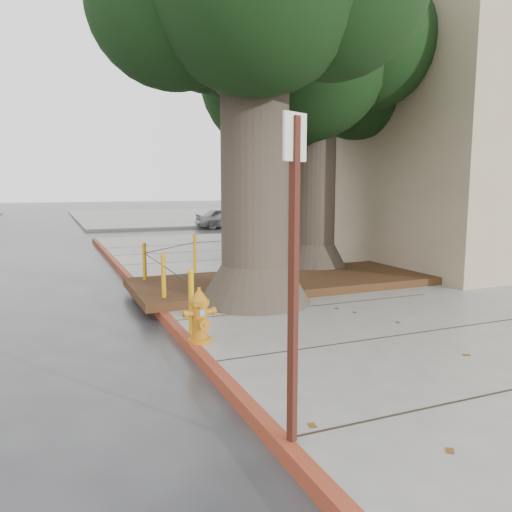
{
  "coord_description": "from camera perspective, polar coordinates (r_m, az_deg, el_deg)",
  "views": [
    {
      "loc": [
        -3.73,
        -5.51,
        2.24
      ],
      "look_at": [
        -0.57,
        2.01,
        1.1
      ],
      "focal_mm": 35.0,
      "sensor_mm": 36.0,
      "label": 1
    }
  ],
  "objects": [
    {
      "name": "building_side_white",
      "position": [
        37.24,
        9.41,
        11.36
      ],
      "size": [
        10.0,
        10.0,
        9.0
      ],
      "primitive_type": "cube",
      "color": "silver",
      "rests_on": "ground"
    },
    {
      "name": "signpost",
      "position": [
        3.94,
        4.32,
        -0.72
      ],
      "size": [
        0.25,
        0.13,
        2.65
      ],
      "rotation": [
        0.0,
        0.0,
        0.42
      ],
      "color": "#471911",
      "rests_on": "sidewalk_main"
    },
    {
      "name": "tree_far",
      "position": [
        12.87,
        7.95,
        20.37
      ],
      "size": [
        4.5,
        3.8,
        7.17
      ],
      "color": "#4C3F33",
      "rests_on": "sidewalk_main"
    },
    {
      "name": "tree_near",
      "position": [
        9.66,
        1.55,
        26.97
      ],
      "size": [
        4.5,
        3.8,
        7.68
      ],
      "color": "#4C3F33",
      "rests_on": "sidewalk_main"
    },
    {
      "name": "building_corner",
      "position": [
        19.81,
        22.22,
        15.41
      ],
      "size": [
        12.0,
        13.0,
        10.0
      ],
      "primitive_type": "cube",
      "color": "tan",
      "rests_on": "ground"
    },
    {
      "name": "sidewalk_far",
      "position": [
        36.88,
        -7.5,
        4.55
      ],
      "size": [
        16.0,
        20.0,
        0.15
      ],
      "primitive_type": "cube",
      "color": "slate",
      "rests_on": "ground"
    },
    {
      "name": "bollard_ring",
      "position": [
        10.41,
        -6.59,
        -0.8
      ],
      "size": [
        3.79,
        5.39,
        0.95
      ],
      "color": "#CF8E0B",
      "rests_on": "sidewalk_main"
    },
    {
      "name": "building_side_grey",
      "position": [
        45.64,
        11.88,
        12.54
      ],
      "size": [
        12.0,
        14.0,
        12.0
      ],
      "primitive_type": "cube",
      "color": "slate",
      "rests_on": "ground"
    },
    {
      "name": "fire_hydrant",
      "position": [
        6.79,
        -6.46,
        -6.81
      ],
      "size": [
        0.4,
        0.36,
        0.75
      ],
      "rotation": [
        0.0,
        0.0,
        0.07
      ],
      "color": "#C27413",
      "rests_on": "sidewalk_main"
    },
    {
      "name": "car_red",
      "position": [
        28.51,
        9.68,
        4.52
      ],
      "size": [
        3.5,
        1.25,
        1.15
      ],
      "primitive_type": "imported",
      "rotation": [
        0.0,
        0.0,
        1.56
      ],
      "color": "maroon",
      "rests_on": "ground"
    },
    {
      "name": "car_silver",
      "position": [
        26.85,
        -3.48,
        4.35
      ],
      "size": [
        3.29,
        1.51,
        1.09
      ],
      "primitive_type": "imported",
      "rotation": [
        0.0,
        0.0,
        1.5
      ],
      "color": "#99999D",
      "rests_on": "ground"
    },
    {
      "name": "planter_bed",
      "position": [
        10.68,
        3.32,
        -2.9
      ],
      "size": [
        6.4,
        2.6,
        0.16
      ],
      "primitive_type": "cube",
      "color": "black",
      "rests_on": "sidewalk_main"
    },
    {
      "name": "ground",
      "position": [
        7.02,
        10.87,
        -10.8
      ],
      "size": [
        140.0,
        140.0,
        0.0
      ],
      "primitive_type": "plane",
      "color": "#28282B",
      "rests_on": "ground"
    },
    {
      "name": "curb_red",
      "position": [
        8.48,
        -10.35,
        -6.97
      ],
      "size": [
        0.14,
        26.0,
        0.16
      ],
      "primitive_type": "cube",
      "color": "maroon",
      "rests_on": "ground"
    }
  ]
}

